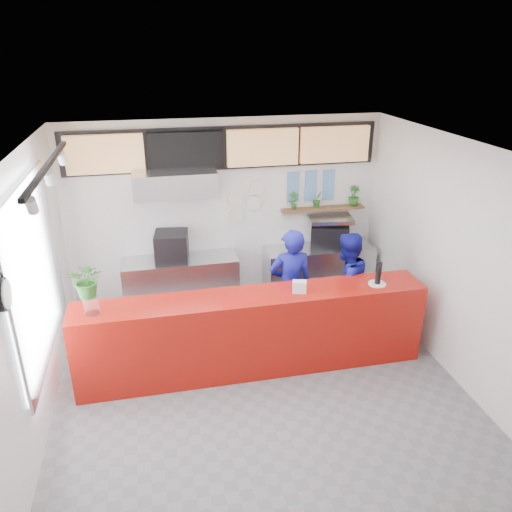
{
  "coord_description": "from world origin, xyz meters",
  "views": [
    {
      "loc": [
        -1.15,
        -5.04,
        4.03
      ],
      "look_at": [
        0.1,
        0.7,
        1.5
      ],
      "focal_mm": 35.0,
      "sensor_mm": 36.0,
      "label": 1
    }
  ],
  "objects_px": {
    "panini_oven": "(172,246)",
    "espresso_machine": "(329,235)",
    "staff_center": "(290,286)",
    "staff_right": "(345,286)",
    "service_counter": "(253,332)",
    "pepper_mill": "(378,273)"
  },
  "relations": [
    {
      "from": "staff_center",
      "to": "staff_right",
      "type": "height_order",
      "value": "staff_center"
    },
    {
      "from": "service_counter",
      "to": "panini_oven",
      "type": "xyz_separation_m",
      "value": [
        -0.91,
        1.8,
        0.57
      ]
    },
    {
      "from": "service_counter",
      "to": "panini_oven",
      "type": "relative_size",
      "value": 9.08
    },
    {
      "from": "service_counter",
      "to": "espresso_machine",
      "type": "xyz_separation_m",
      "value": [
        1.67,
        1.8,
        0.54
      ]
    },
    {
      "from": "espresso_machine",
      "to": "panini_oven",
      "type": "bearing_deg",
      "value": -161.5
    },
    {
      "from": "espresso_machine",
      "to": "pepper_mill",
      "type": "bearing_deg",
      "value": -71.9
    },
    {
      "from": "staff_right",
      "to": "service_counter",
      "type": "bearing_deg",
      "value": -1.24
    },
    {
      "from": "espresso_machine",
      "to": "pepper_mill",
      "type": "distance_m",
      "value": 1.86
    },
    {
      "from": "service_counter",
      "to": "staff_right",
      "type": "bearing_deg",
      "value": 20.07
    },
    {
      "from": "panini_oven",
      "to": "pepper_mill",
      "type": "xyz_separation_m",
      "value": [
        2.56,
        -1.85,
        0.14
      ]
    },
    {
      "from": "panini_oven",
      "to": "pepper_mill",
      "type": "height_order",
      "value": "pepper_mill"
    },
    {
      "from": "staff_center",
      "to": "staff_right",
      "type": "distance_m",
      "value": 0.8
    },
    {
      "from": "panini_oven",
      "to": "espresso_machine",
      "type": "height_order",
      "value": "panini_oven"
    },
    {
      "from": "panini_oven",
      "to": "staff_right",
      "type": "height_order",
      "value": "staff_right"
    },
    {
      "from": "espresso_machine",
      "to": "pepper_mill",
      "type": "relative_size",
      "value": 2.03
    },
    {
      "from": "service_counter",
      "to": "staff_right",
      "type": "relative_size",
      "value": 2.79
    },
    {
      "from": "staff_center",
      "to": "pepper_mill",
      "type": "xyz_separation_m",
      "value": [
        0.99,
        -0.67,
        0.41
      ]
    },
    {
      "from": "staff_right",
      "to": "pepper_mill",
      "type": "xyz_separation_m",
      "value": [
        0.2,
        -0.59,
        0.46
      ]
    },
    {
      "from": "panini_oven",
      "to": "staff_center",
      "type": "relative_size",
      "value": 0.29
    },
    {
      "from": "service_counter",
      "to": "pepper_mill",
      "type": "xyz_separation_m",
      "value": [
        1.65,
        -0.05,
        0.71
      ]
    },
    {
      "from": "panini_oven",
      "to": "staff_right",
      "type": "bearing_deg",
      "value": -20.82
    },
    {
      "from": "panini_oven",
      "to": "staff_right",
      "type": "xyz_separation_m",
      "value": [
        2.36,
        -1.27,
        -0.32
      ]
    }
  ]
}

